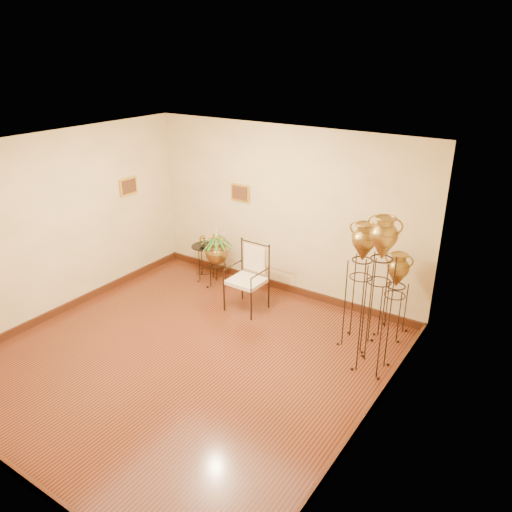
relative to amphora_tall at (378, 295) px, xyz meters
The scene contains 8 objects.
ground 2.67m from the amphora_tall, 151.71° to the right, with size 5.00×5.00×0.00m, color brown.
room_shell 2.53m from the amphora_tall, 151.92° to the right, with size 5.02×5.02×2.81m.
amphora_tall is the anchor object (origin of this frame).
amphora_mid 0.62m from the amphora_tall, 132.57° to the left, with size 0.45×0.45×1.83m.
amphora_short 1.07m from the amphora_tall, 94.52° to the left, with size 0.49×0.49×1.30m.
planter_urn 3.34m from the amphora_tall, 164.86° to the left, with size 0.76×0.76×1.13m.
armchair 2.35m from the amphora_tall, 169.93° to the left, with size 0.62×0.58×1.08m.
side_table 3.75m from the amphora_tall, 165.11° to the left, with size 0.53×0.53×0.80m.
Camera 1 is at (3.94, -4.22, 3.91)m, focal length 35.00 mm.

